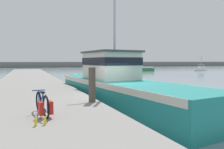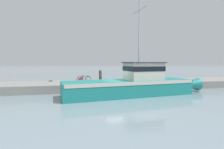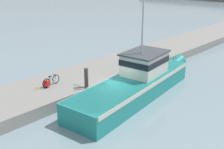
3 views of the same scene
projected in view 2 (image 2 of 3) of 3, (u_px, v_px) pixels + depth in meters
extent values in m
plane|color=gray|center=(118.00, 94.00, 17.72)|extent=(320.00, 320.00, 0.00)
cube|color=gray|center=(110.00, 85.00, 21.54)|extent=(5.28, 80.00, 0.86)
cube|color=teal|center=(129.00, 88.00, 16.94)|extent=(4.66, 12.91, 1.50)
cone|color=teal|center=(190.00, 85.00, 19.39)|extent=(1.69, 2.43, 1.42)
cube|color=beige|center=(129.00, 82.00, 16.90)|extent=(4.69, 12.66, 0.30)
cube|color=beige|center=(143.00, 71.00, 17.35)|extent=(2.90, 3.61, 1.65)
cube|color=black|center=(143.00, 69.00, 17.33)|extent=(2.96, 3.68, 0.46)
cube|color=#3D4247|center=(143.00, 63.00, 17.29)|extent=(3.13, 3.90, 0.12)
cylinder|color=#B2B2B7|center=(139.00, 28.00, 16.89)|extent=(0.14, 0.14, 6.64)
cylinder|color=#B2B2B7|center=(139.00, 10.00, 16.78)|extent=(2.82, 0.44, 0.10)
torus|color=black|center=(80.00, 79.00, 20.53)|extent=(0.17, 0.72, 0.72)
torus|color=black|center=(88.00, 79.00, 20.90)|extent=(0.17, 0.72, 0.72)
cylinder|color=navy|center=(81.00, 80.00, 20.60)|extent=(0.09, 0.35, 0.19)
cylinder|color=navy|center=(83.00, 78.00, 20.66)|extent=(0.06, 0.14, 0.55)
cylinder|color=navy|center=(81.00, 78.00, 20.60)|extent=(0.11, 0.45, 0.40)
cylinder|color=navy|center=(85.00, 78.00, 20.76)|extent=(0.14, 0.64, 0.55)
cylinder|color=navy|center=(85.00, 76.00, 20.76)|extent=(0.12, 0.52, 0.05)
cylinder|color=navy|center=(88.00, 78.00, 20.88)|extent=(0.05, 0.10, 0.37)
cylinder|color=navy|center=(88.00, 76.00, 20.85)|extent=(0.44, 0.11, 0.04)
cube|color=black|center=(83.00, 76.00, 20.65)|extent=(0.14, 0.25, 0.05)
cube|color=red|center=(80.00, 80.00, 20.69)|extent=(0.17, 0.33, 0.40)
cube|color=red|center=(80.00, 80.00, 20.42)|extent=(0.17, 0.33, 0.40)
cylinder|color=#51473D|center=(100.00, 77.00, 18.91)|extent=(0.30, 0.30, 1.50)
torus|color=black|center=(51.00, 81.00, 21.88)|extent=(0.49, 0.49, 0.05)
cylinder|color=yellow|center=(74.00, 81.00, 20.73)|extent=(0.07, 0.07, 0.20)
cylinder|color=yellow|center=(74.00, 81.00, 20.49)|extent=(0.07, 0.07, 0.23)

